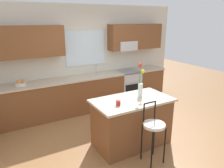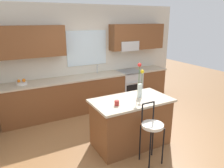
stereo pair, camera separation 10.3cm
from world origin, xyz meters
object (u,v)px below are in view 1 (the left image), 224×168
at_px(bar_stool_near, 154,128).
at_px(fruit_bowl_oranges, 21,83).
at_px(kitchen_island, 132,122).
at_px(flower_vase, 141,85).
at_px(mug_ceramic, 118,103).
at_px(oven_range, 127,86).

height_order(bar_stool_near, fruit_bowl_oranges, fruit_bowl_oranges).
xyz_separation_m(kitchen_island, flower_vase, (0.21, 0.04, 0.70)).
bearing_deg(mug_ceramic, kitchen_island, 17.01).
distance_m(mug_ceramic, fruit_bowl_oranges, 2.43).
distance_m(bar_stool_near, flower_vase, 0.87).
distance_m(oven_range, bar_stool_near, 2.82).
distance_m(flower_vase, fruit_bowl_oranges, 2.68).
height_order(flower_vase, mug_ceramic, flower_vase).
distance_m(kitchen_island, mug_ceramic, 0.64).
height_order(bar_stool_near, mug_ceramic, bar_stool_near).
bearing_deg(fruit_bowl_oranges, oven_range, -0.50).
bearing_deg(oven_range, mug_ceramic, -127.38).
bearing_deg(flower_vase, fruit_bowl_oranges, 134.44).
bearing_deg(bar_stool_near, mug_ceramic, 126.53).
distance_m(oven_range, flower_vase, 2.23).
bearing_deg(flower_vase, kitchen_island, -168.18).
bearing_deg(mug_ceramic, bar_stool_near, -53.47).
bearing_deg(oven_range, kitchen_island, -121.58).
bearing_deg(bar_stool_near, flower_vase, 72.52).
xyz_separation_m(kitchen_island, fruit_bowl_oranges, (-1.66, 1.95, 0.50)).
relative_size(oven_range, kitchen_island, 0.63).
xyz_separation_m(bar_stool_near, flower_vase, (0.21, 0.67, 0.53)).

